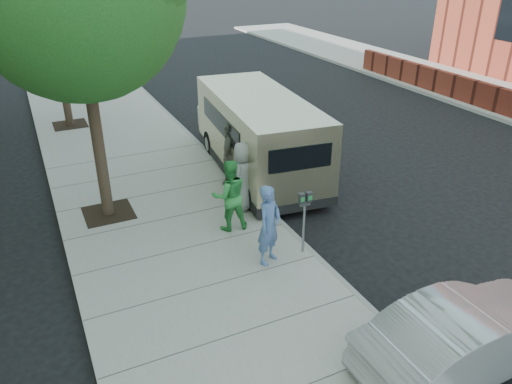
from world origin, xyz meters
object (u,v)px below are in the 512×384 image
(van, at_px, (257,133))
(person_striped_polo, at_px, (230,154))
(person_officer, at_px, (269,225))
(parking_meter, at_px, (305,210))
(person_gray_shirt, at_px, (243,176))
(sedan, at_px, (467,336))
(person_green_shirt, at_px, (229,195))

(van, distance_m, person_striped_polo, 1.30)
(person_officer, bearing_deg, parking_meter, -30.95)
(person_officer, height_order, person_gray_shirt, person_officer)
(van, bearing_deg, sedan, -86.06)
(parking_meter, bearing_deg, person_green_shirt, 125.38)
(person_officer, xyz_separation_m, person_green_shirt, (-0.21, 1.64, -0.01))
(van, distance_m, person_officer, 4.93)
(parking_meter, bearing_deg, person_officer, -177.28)
(person_officer, relative_size, person_striped_polo, 0.99)
(person_officer, bearing_deg, person_green_shirt, 66.13)
(sedan, height_order, person_green_shirt, person_green_shirt)
(sedan, height_order, person_officer, person_officer)
(parking_meter, distance_m, person_striped_polo, 3.93)
(parking_meter, bearing_deg, person_striped_polo, 93.54)
(person_green_shirt, bearing_deg, parking_meter, 129.56)
(sedan, bearing_deg, person_green_shirt, 17.00)
(person_officer, bearing_deg, sedan, -98.82)
(parking_meter, height_order, person_gray_shirt, person_gray_shirt)
(person_officer, bearing_deg, person_gray_shirt, 47.20)
(person_gray_shirt, distance_m, person_striped_polo, 1.52)
(sedan, bearing_deg, parking_meter, 9.83)
(sedan, xyz_separation_m, person_green_shirt, (-1.80, 5.53, 0.38))
(parking_meter, xyz_separation_m, person_striped_polo, (-0.07, 3.93, -0.16))
(van, xyz_separation_m, person_green_shirt, (-2.12, -2.90, -0.25))
(person_green_shirt, distance_m, person_gray_shirt, 1.07)
(person_officer, distance_m, person_gray_shirt, 2.49)
(van, xyz_separation_m, sedan, (-0.31, -8.43, -0.63))
(van, relative_size, person_striped_polo, 3.72)
(parking_meter, distance_m, person_officer, 0.86)
(van, bearing_deg, parking_meter, -97.11)
(van, xyz_separation_m, person_striped_polo, (-1.13, -0.61, -0.23))
(parking_meter, distance_m, person_gray_shirt, 2.47)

